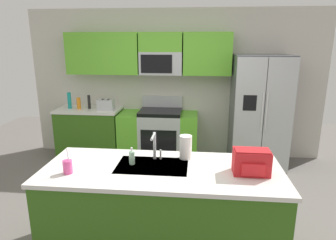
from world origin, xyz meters
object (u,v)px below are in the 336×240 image
bottle_teal (69,100)px  soap_dispenser (132,157)px  range_oven (159,135)px  paper_towel_roll (186,147)px  refrigerator (259,112)px  pepper_mill (89,102)px  bottle_orange (79,103)px  drink_cup_pink (68,167)px  sink_faucet (155,144)px  toaster (106,105)px  backpack (251,161)px

bottle_teal → soap_dispenser: (1.63, -2.32, -0.07)m
range_oven → paper_towel_roll: 2.28m
refrigerator → bottle_teal: refrigerator is taller
pepper_mill → bottle_orange: (-0.17, -0.04, -0.02)m
pepper_mill → drink_cup_pink: bearing=-74.0°
sink_faucet → soap_dispenser: sink_faucet is taller
drink_cup_pink → soap_dispenser: drink_cup_pink is taller
sink_faucet → soap_dispenser: bearing=-148.4°
refrigerator → sink_faucet: 2.57m
toaster → pepper_mill: bearing=171.0°
sink_faucet → paper_towel_roll: bearing=13.7°
pepper_mill → toaster: bearing=-9.0°
paper_towel_roll → backpack: paper_towel_roll is taller
sink_faucet → bottle_teal: bearing=129.9°
refrigerator → soap_dispenser: 2.79m
refrigerator → bottle_orange: bearing=179.4°
paper_towel_roll → backpack: 0.67m
range_oven → refrigerator: bearing=-2.4°
backpack → drink_cup_pink: bearing=-174.6°
paper_towel_roll → soap_dispenser: bearing=-158.5°
drink_cup_pink → toaster: bearing=99.6°
sink_faucet → backpack: bearing=-14.3°
drink_cup_pink → paper_towel_roll: drink_cup_pink is taller
bottle_orange → drink_cup_pink: bearing=-70.2°
backpack → soap_dispenser: bearing=174.7°
refrigerator → backpack: 2.42m
backpack → toaster: bearing=131.0°
bottle_orange → drink_cup_pink: size_ratio=0.84×
range_oven → sink_faucet: bearing=-83.4°
bottle_orange → sink_faucet: bearing=-52.6°
range_oven → pepper_mill: bearing=-179.9°
pepper_mill → sink_faucet: (1.48, -2.20, 0.05)m
paper_towel_roll → bottle_orange: bearing=133.2°
refrigerator → backpack: (-0.53, -2.36, 0.09)m
refrigerator → toaster: refrigerator is taller
sink_faucet → paper_towel_roll: (0.30, 0.07, -0.05)m
pepper_mill → bottle_orange: bearing=-167.5°
toaster → pepper_mill: size_ratio=1.16×
drink_cup_pink → backpack: size_ratio=0.76×
bottle_teal → soap_dispenser: size_ratio=1.67×
refrigerator → soap_dispenser: (-1.64, -2.26, 0.04)m
bottle_orange → paper_towel_roll: 2.86m
sink_faucet → drink_cup_pink: bearing=-152.4°
bottle_teal → backpack: size_ratio=0.89×
bottle_teal → paper_towel_roll: bearing=-44.7°
bottle_teal → soap_dispenser: bottle_teal is taller
soap_dispenser → backpack: (1.11, -0.10, 0.05)m
sink_faucet → drink_cup_pink: sink_faucet is taller
bottle_orange → sink_faucet: 2.72m
toaster → sink_faucet: bearing=-61.6°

